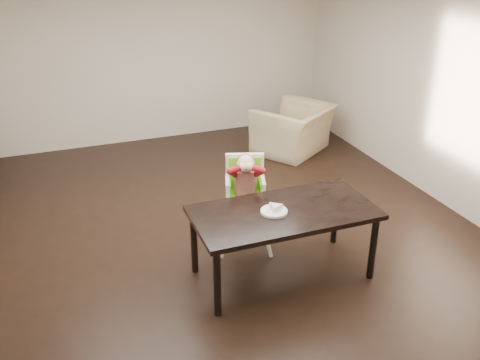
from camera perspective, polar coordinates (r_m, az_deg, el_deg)
The scene contains 6 objects.
ground at distance 6.20m, azimuth -2.19°, elevation -6.29°, with size 7.00×7.00×0.00m, color black.
room_walls at distance 5.46m, azimuth -2.51°, elevation 10.54°, with size 6.02×7.02×2.71m.
dining_table at distance 5.27m, azimuth 4.69°, elevation -3.99°, with size 1.80×0.90×0.75m.
high_chair at distance 5.75m, azimuth 0.57°, elevation -0.15°, with size 0.58×0.58×1.10m.
plate at distance 5.18m, azimuth 3.71°, elevation -3.18°, with size 0.27×0.27×0.08m.
armchair at distance 8.47m, azimuth 5.77°, elevation 6.22°, with size 1.14×0.74×0.99m, color tan.
Camera 1 is at (-1.65, -5.02, 3.24)m, focal length 40.00 mm.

